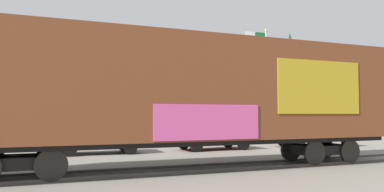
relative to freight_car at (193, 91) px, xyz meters
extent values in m
plane|color=slate|center=(1.34, 0.00, -2.70)|extent=(260.00, 260.00, 0.00)
cube|color=#4C4742|center=(0.03, -0.72, -2.66)|extent=(59.95, 2.75, 0.08)
cube|color=#4C4742|center=(-0.04, 0.72, -2.66)|extent=(59.95, 2.75, 0.08)
cube|color=brown|center=(0.00, 0.00, 0.08)|extent=(16.24, 3.68, 3.44)
cube|color=#2D2823|center=(0.00, 0.00, 1.91)|extent=(15.32, 1.07, 0.24)
cube|color=#B2931E|center=(4.31, -1.31, 0.16)|extent=(3.54, 0.19, 1.89)
cube|color=#CC4C8C|center=(-0.03, -1.50, -1.04)|extent=(3.55, 0.19, 1.10)
cube|color=black|center=(0.00, 0.00, -1.74)|extent=(15.86, 2.33, 0.20)
cube|color=black|center=(-5.46, -0.24, -2.19)|extent=(2.16, 1.43, 0.36)
cylinder|color=black|center=(-4.58, -0.92, -2.24)|extent=(0.92, 0.16, 0.92)
cylinder|color=black|center=(-4.64, 0.52, -2.24)|extent=(0.92, 0.16, 0.92)
cube|color=black|center=(5.45, 0.24, -2.19)|extent=(2.16, 1.43, 0.36)
cylinder|color=black|center=(4.63, -0.51, -2.24)|extent=(0.92, 0.16, 0.92)
cylinder|color=black|center=(4.57, 0.93, -2.24)|extent=(0.92, 0.16, 0.92)
cylinder|color=black|center=(6.33, -0.44, -2.24)|extent=(0.92, 0.16, 0.92)
cylinder|color=black|center=(6.27, 1.00, -2.24)|extent=(0.92, 0.16, 0.92)
cylinder|color=silver|center=(8.65, 9.70, 1.03)|extent=(0.12, 0.12, 7.44)
sphere|color=#D8CC66|center=(8.65, 9.70, 4.83)|extent=(0.18, 0.18, 0.18)
cube|color=#14662D|center=(7.82, 9.69, 4.23)|extent=(1.54, 0.04, 0.84)
cube|color=white|center=(7.43, 9.69, 4.23)|extent=(0.77, 0.04, 0.84)
cube|color=slate|center=(1.34, 63.38, 4.24)|extent=(142.74, 30.34, 13.87)
cube|color=brown|center=(39.62, 54.28, 12.35)|extent=(4.88, 4.23, 2.36)
cube|color=#9E9384|center=(1.09, 54.28, 12.40)|extent=(7.12, 5.24, 2.46)
cube|color=#9E9384|center=(27.36, 54.28, 12.27)|extent=(7.67, 5.68, 2.20)
cone|color=#193D23|center=(39.67, 52.87, 13.49)|extent=(2.32, 2.32, 4.65)
cone|color=#193D23|center=(44.36, 58.57, 12.90)|extent=(1.73, 1.73, 3.46)
cone|color=#193D23|center=(15.98, 56.51, 12.91)|extent=(1.74, 1.74, 3.48)
cube|color=#B7BABF|center=(-2.53, 6.49, -2.05)|extent=(4.04, 1.92, 0.66)
cube|color=#2D333D|center=(-2.66, 6.49, -1.34)|extent=(2.03, 1.72, 0.76)
cylinder|color=black|center=(-1.17, 7.40, -2.38)|extent=(0.64, 0.23, 0.64)
cylinder|color=black|center=(-1.15, 5.61, -2.38)|extent=(0.64, 0.23, 0.64)
cylinder|color=black|center=(-3.91, 7.37, -2.38)|extent=(0.64, 0.23, 0.64)
cylinder|color=black|center=(-3.89, 5.58, -2.38)|extent=(0.64, 0.23, 0.64)
cube|color=#B21E1E|center=(3.51, 6.59, -2.07)|extent=(4.18, 2.07, 0.62)
cube|color=#2D333D|center=(3.41, 6.58, -1.45)|extent=(1.86, 1.73, 0.61)
cylinder|color=black|center=(4.83, 7.54, -2.38)|extent=(0.65, 0.27, 0.64)
cylinder|color=black|center=(4.95, 5.84, -2.38)|extent=(0.65, 0.27, 0.64)
cylinder|color=black|center=(2.07, 7.34, -2.38)|extent=(0.65, 0.27, 0.64)
cylinder|color=black|center=(2.19, 5.64, -2.38)|extent=(0.65, 0.27, 0.64)
cube|color=#9E8966|center=(9.90, 6.43, -2.06)|extent=(4.74, 1.91, 0.63)
cube|color=#2D333D|center=(9.55, 6.43, -1.47)|extent=(2.34, 1.68, 0.57)
cylinder|color=black|center=(11.51, 7.25, -2.38)|extent=(0.64, 0.23, 0.64)
cylinder|color=black|center=(11.48, 5.53, -2.38)|extent=(0.64, 0.23, 0.64)
cylinder|color=black|center=(8.32, 7.32, -2.38)|extent=(0.64, 0.23, 0.64)
cylinder|color=black|center=(8.28, 5.60, -2.38)|extent=(0.64, 0.23, 0.64)
camera|label=1|loc=(-4.44, -12.46, -0.80)|focal=35.67mm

